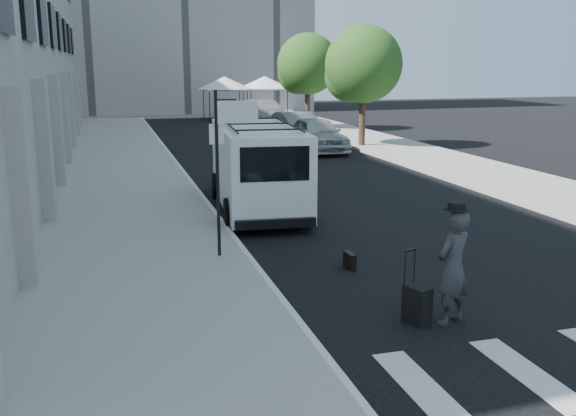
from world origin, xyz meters
TOP-DOWN VIEW (x-y plane):
  - ground at (0.00, 0.00)m, footprint 120.00×120.00m
  - sidewalk_left at (-4.25, 16.00)m, footprint 4.50×48.00m
  - sidewalk_right at (9.00, 20.00)m, footprint 4.00×56.00m
  - sign_pole at (-2.36, 3.20)m, footprint 1.03×0.07m
  - tree_near at (7.50, 20.15)m, footprint 3.80×3.83m
  - tree_far at (7.50, 29.15)m, footprint 3.80×3.83m
  - tent_left at (4.00, 38.00)m, footprint 4.00×4.00m
  - tent_right at (7.20, 38.50)m, footprint 4.00×4.00m
  - businessman at (0.47, -1.14)m, footprint 0.83×0.71m
  - briefcase at (-0.08, 2.00)m, footprint 0.14×0.44m
  - suitcase at (-0.07, -0.98)m, footprint 0.40×0.50m
  - cargo_van at (-0.64, 7.97)m, footprint 2.72×6.63m
  - parked_car_a at (5.00, 19.33)m, footprint 2.10×4.94m
  - parked_car_b at (5.00, 22.57)m, footprint 2.11×5.13m
  - parked_car_c at (5.98, 33.23)m, footprint 2.45×5.83m

SIDE VIEW (x-z plane):
  - ground at x=0.00m, z-range 0.00..0.00m
  - sidewalk_left at x=-4.25m, z-range 0.00..0.15m
  - sidewalk_right at x=9.00m, z-range 0.00..0.15m
  - briefcase at x=-0.08m, z-range 0.00..0.34m
  - suitcase at x=-0.07m, z-range -0.29..0.93m
  - parked_car_b at x=5.00m, z-range 0.00..1.65m
  - parked_car_a at x=5.00m, z-range 0.00..1.67m
  - parked_car_c at x=5.98m, z-range 0.00..1.68m
  - businessman at x=0.47m, z-range 0.00..1.92m
  - cargo_van at x=-0.64m, z-range 0.04..2.47m
  - sign_pole at x=-2.36m, z-range 0.90..4.40m
  - tent_left at x=4.00m, z-range 1.11..4.31m
  - tent_right at x=7.20m, z-range 1.11..4.31m
  - tree_near at x=7.50m, z-range 0.96..6.99m
  - tree_far at x=7.50m, z-range 0.96..6.99m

